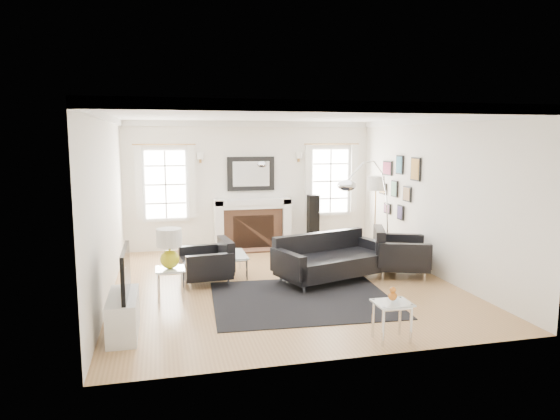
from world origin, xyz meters
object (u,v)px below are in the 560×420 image
object	(u,v)px
fireplace	(253,224)
sofa	(330,260)
coffee_table	(221,256)
armchair_left	(209,263)
armchair_right	(397,253)
arc_floor_lamp	(369,213)
gourd_lamp	(169,246)

from	to	relation	value
fireplace	sofa	distance (m)	2.89
fireplace	coffee_table	bearing A→B (deg)	-114.62
armchair_left	armchair_right	distance (m)	3.34
coffee_table	arc_floor_lamp	world-z (taller)	arc_floor_lamp
armchair_right	gourd_lamp	distance (m)	4.04
armchair_right	fireplace	bearing A→B (deg)	128.13
fireplace	coffee_table	distance (m)	2.30
armchair_left	armchair_right	world-z (taller)	armchair_right
fireplace	armchair_left	world-z (taller)	fireplace
armchair_left	coffee_table	size ratio (longest dim) A/B	1.10
gourd_lamp	armchair_left	bearing A→B (deg)	48.76
armchair_right	armchair_left	bearing A→B (deg)	175.52
gourd_lamp	arc_floor_lamp	size ratio (longest dim) A/B	0.29
fireplace	armchair_right	bearing A→B (deg)	-51.87
armchair_right	arc_floor_lamp	distance (m)	0.96
armchair_left	coffee_table	world-z (taller)	armchair_left
gourd_lamp	arc_floor_lamp	xyz separation A→B (m)	(3.40, 0.46, 0.32)
armchair_left	coffee_table	xyz separation A→B (m)	(0.24, 0.37, 0.02)
sofa	gourd_lamp	bearing A→B (deg)	-170.55
sofa	fireplace	bearing A→B (deg)	107.08
sofa	armchair_right	world-z (taller)	armchair_right
sofa	armchair_left	world-z (taller)	sofa
sofa	armchair_right	size ratio (longest dim) A/B	1.69
armchair_right	coffee_table	world-z (taller)	armchair_right
coffee_table	armchair_right	bearing A→B (deg)	-11.59
armchair_right	gourd_lamp	xyz separation A→B (m)	(-3.99, -0.49, 0.44)
arc_floor_lamp	fireplace	bearing A→B (deg)	119.39
sofa	gourd_lamp	world-z (taller)	gourd_lamp
fireplace	coffee_table	size ratio (longest dim) A/B	1.94
gourd_lamp	fireplace	bearing A→B (deg)	60.03
armchair_left	arc_floor_lamp	world-z (taller)	arc_floor_lamp
armchair_left	armchair_right	xyz separation A→B (m)	(3.33, -0.26, 0.05)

